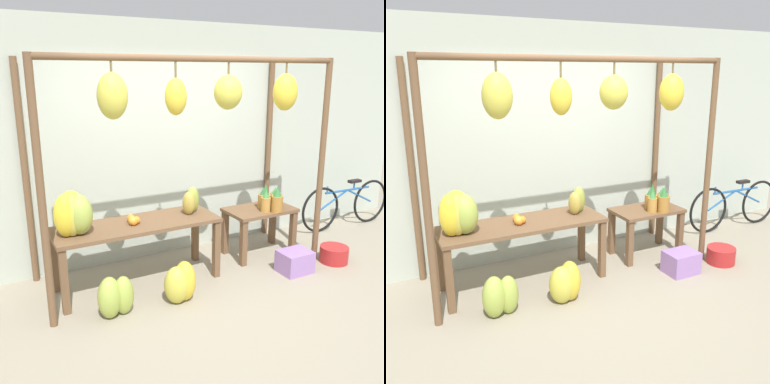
% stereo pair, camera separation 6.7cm
% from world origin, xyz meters
% --- Properties ---
extents(ground_plane, '(20.00, 20.00, 0.00)m').
position_xyz_m(ground_plane, '(0.00, 0.00, 0.00)').
color(ground_plane, gray).
extents(shop_wall_back, '(8.00, 0.08, 2.80)m').
position_xyz_m(shop_wall_back, '(0.00, 1.55, 1.40)').
color(shop_wall_back, '#B7C1B2').
rests_on(shop_wall_back, ground_plane).
extents(stall_awning, '(3.21, 1.16, 2.38)m').
position_xyz_m(stall_awning, '(0.02, 0.62, 1.79)').
color(stall_awning, brown).
rests_on(stall_awning, ground_plane).
extents(display_table_main, '(1.76, 0.60, 0.70)m').
position_xyz_m(display_table_main, '(-0.59, 0.86, 0.60)').
color(display_table_main, brown).
rests_on(display_table_main, ground_plane).
extents(display_table_side, '(0.85, 0.51, 0.60)m').
position_xyz_m(display_table_side, '(1.05, 0.90, 0.46)').
color(display_table_side, brown).
rests_on(display_table_side, ground_plane).
extents(banana_pile_on_table, '(0.46, 0.43, 0.44)m').
position_xyz_m(banana_pile_on_table, '(-1.25, 0.82, 0.91)').
color(banana_pile_on_table, '#9EB247').
rests_on(banana_pile_on_table, display_table_main).
extents(orange_pile, '(0.13, 0.19, 0.09)m').
position_xyz_m(orange_pile, '(-0.63, 0.83, 0.74)').
color(orange_pile, orange).
rests_on(orange_pile, display_table_main).
extents(pineapple_cluster, '(0.36, 0.32, 0.31)m').
position_xyz_m(pineapple_cluster, '(1.13, 0.82, 0.72)').
color(pineapple_cluster, '#B27F38').
rests_on(pineapple_cluster, display_table_side).
extents(banana_pile_ground_left, '(0.42, 0.33, 0.41)m').
position_xyz_m(banana_pile_ground_left, '(-1.02, 0.35, 0.20)').
color(banana_pile_ground_left, '#9EB247').
rests_on(banana_pile_ground_left, ground_plane).
extents(banana_pile_ground_right, '(0.40, 0.32, 0.42)m').
position_xyz_m(banana_pile_ground_right, '(-0.35, 0.30, 0.20)').
color(banana_pile_ground_right, gold).
rests_on(banana_pile_ground_right, ground_plane).
extents(fruit_crate_white, '(0.36, 0.29, 0.25)m').
position_xyz_m(fruit_crate_white, '(1.10, 0.28, 0.13)').
color(fruit_crate_white, '#9970B7').
rests_on(fruit_crate_white, ground_plane).
extents(blue_bucket, '(0.34, 0.34, 0.19)m').
position_xyz_m(blue_bucket, '(1.71, 0.27, 0.10)').
color(blue_bucket, '#AD2323').
rests_on(blue_bucket, ground_plane).
extents(parked_bicycle, '(1.65, 0.09, 0.71)m').
position_xyz_m(parked_bicycle, '(2.77, 1.10, 0.35)').
color(parked_bicycle, black).
rests_on(parked_bicycle, ground_plane).
extents(papaya_pile, '(0.26, 0.23, 0.29)m').
position_xyz_m(papaya_pile, '(0.07, 0.88, 0.84)').
color(papaya_pile, '#B2993D').
rests_on(papaya_pile, display_table_main).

